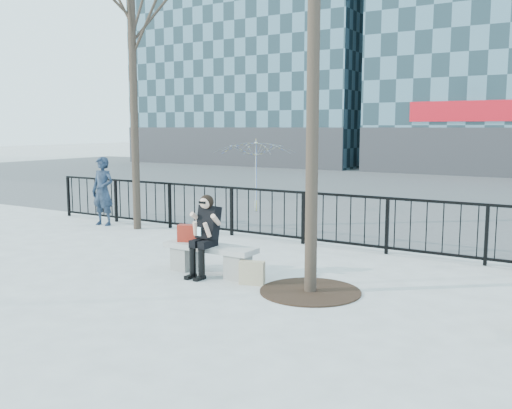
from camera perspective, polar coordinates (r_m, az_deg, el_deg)
The scene contains 11 objects.
ground at distance 9.61m, azimuth -4.57°, elevation -6.90°, with size 120.00×120.00×0.00m, color #999994.
street_surface at distance 23.28m, azimuth 17.79°, elevation 1.41°, with size 60.00×23.00×0.01m, color #474747.
railing at distance 12.00m, azimuth 3.89°, elevation -1.24°, with size 14.00×0.06×1.10m.
tree_left at distance 14.00m, azimuth -12.34°, elevation 17.60°, with size 2.80×2.80×6.50m.
tree_grate at distance 8.57m, azimuth 5.45°, elevation -8.64°, with size 1.50×1.50×0.02m, color black.
bench_main at distance 9.54m, azimuth -4.59°, elevation -5.14°, with size 1.65×0.46×0.49m.
seated_woman at distance 9.34m, azimuth -5.20°, elevation -3.12°, with size 0.50×0.64×1.34m.
handbag at distance 9.77m, azimuth -6.78°, elevation -2.87°, with size 0.35×0.17×0.29m, color maroon.
shopping_bag at distance 8.89m, azimuth -0.40°, elevation -6.85°, with size 0.39×0.14×0.37m, color beige.
standing_man at distance 14.60m, azimuth -15.07°, elevation 1.30°, with size 0.62×0.41×1.70m, color black.
vendor_umbrella at distance 16.24m, azimuth -0.15°, elevation 2.91°, with size 2.30×2.35×2.11m, color gold.
Camera 1 is at (5.51, -7.49, 2.43)m, focal length 40.00 mm.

